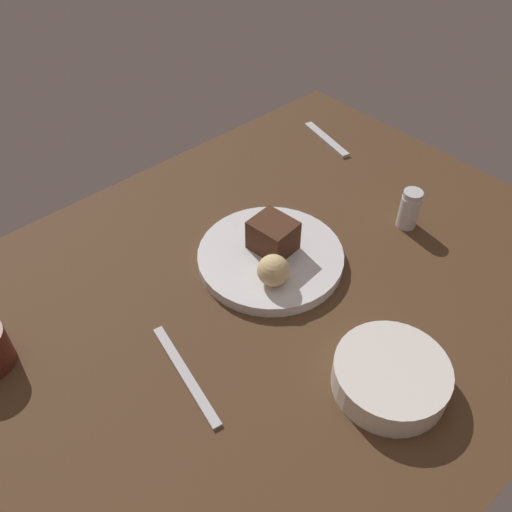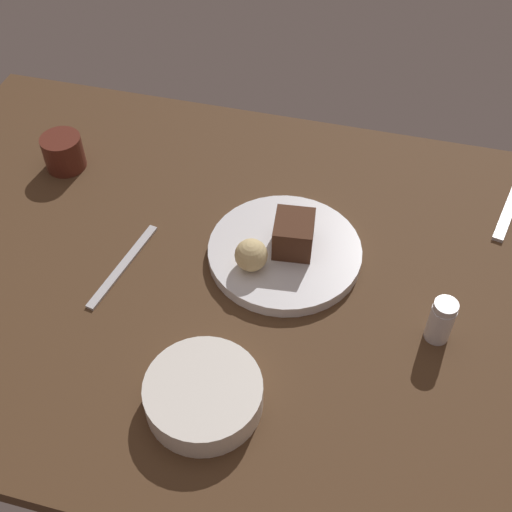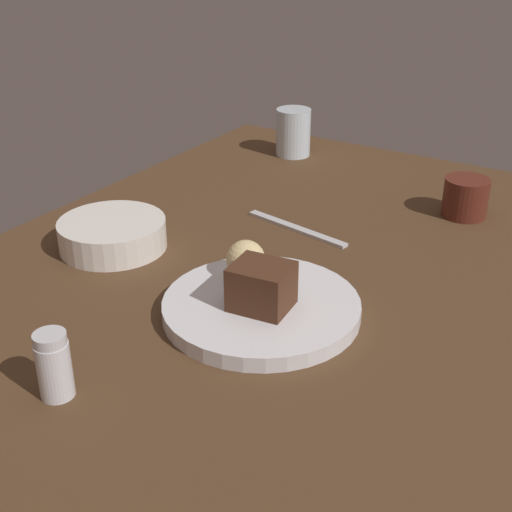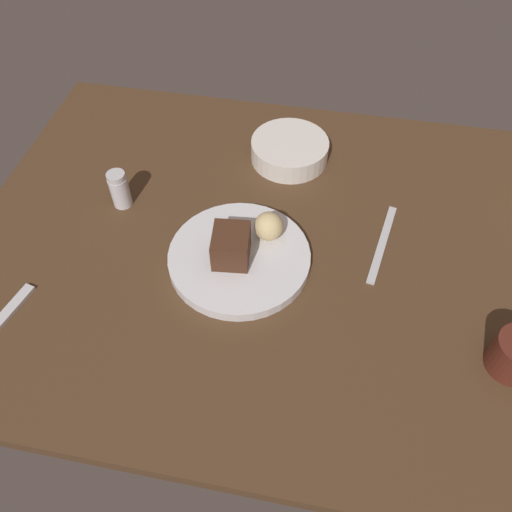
# 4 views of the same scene
# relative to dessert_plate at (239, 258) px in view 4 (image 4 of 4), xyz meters

# --- Properties ---
(dining_table) EXTENTS (1.20, 0.84, 0.03)m
(dining_table) POSITION_rel_dessert_plate_xyz_m (0.09, 0.05, -0.02)
(dining_table) COLOR #4C331E
(dining_table) RESTS_ON ground
(dessert_plate) EXTENTS (0.25, 0.25, 0.02)m
(dessert_plate) POSITION_rel_dessert_plate_xyz_m (0.00, 0.00, 0.00)
(dessert_plate) COLOR silver
(dessert_plate) RESTS_ON dining_table
(chocolate_cake_slice) EXTENTS (0.07, 0.08, 0.06)m
(chocolate_cake_slice) POSITION_rel_dessert_plate_xyz_m (-0.01, -0.01, 0.04)
(chocolate_cake_slice) COLOR #472819
(chocolate_cake_slice) RESTS_ON dessert_plate
(bread_roll) EXTENTS (0.05, 0.05, 0.05)m
(bread_roll) POSITION_rel_dessert_plate_xyz_m (0.04, 0.05, 0.04)
(bread_roll) COLOR #DBC184
(bread_roll) RESTS_ON dessert_plate
(salt_shaker) EXTENTS (0.04, 0.04, 0.08)m
(salt_shaker) POSITION_rel_dessert_plate_xyz_m (-0.25, 0.10, 0.03)
(salt_shaker) COLOR silver
(salt_shaker) RESTS_ON dining_table
(side_bowl) EXTENTS (0.16, 0.16, 0.04)m
(side_bowl) POSITION_rel_dessert_plate_xyz_m (0.05, 0.29, 0.01)
(side_bowl) COLOR white
(side_bowl) RESTS_ON dining_table
(dessert_spoon) EXTENTS (0.05, 0.15, 0.01)m
(dessert_spoon) POSITION_rel_dessert_plate_xyz_m (-0.35, -0.19, -0.01)
(dessert_spoon) COLOR silver
(dessert_spoon) RESTS_ON dining_table
(butter_knife) EXTENTS (0.05, 0.19, 0.01)m
(butter_knife) POSITION_rel_dessert_plate_xyz_m (0.25, 0.09, -0.01)
(butter_knife) COLOR silver
(butter_knife) RESTS_ON dining_table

